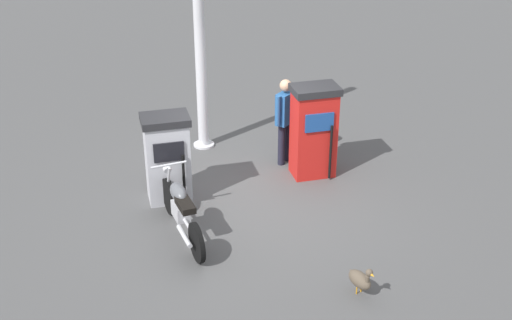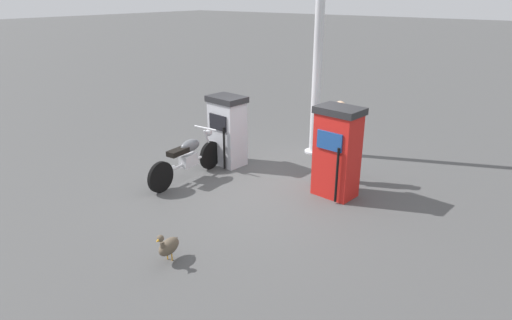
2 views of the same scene
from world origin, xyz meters
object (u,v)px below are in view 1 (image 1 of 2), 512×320
(fuel_pump_far, at_px, (314,131))
(motorcycle_near_pump, at_px, (181,208))
(fuel_pump_near, at_px, (168,158))
(canopy_support_pole, at_px, (200,33))
(attendant_person, at_px, (285,116))
(wandering_duck, at_px, (360,279))

(fuel_pump_far, distance_m, motorcycle_near_pump, 2.90)
(fuel_pump_near, bearing_deg, fuel_pump_far, 90.01)
(fuel_pump_far, xyz_separation_m, canopy_support_pole, (-1.76, -1.49, 1.39))
(motorcycle_near_pump, xyz_separation_m, attendant_person, (-1.70, 2.35, 0.47))
(fuel_pump_near, xyz_separation_m, canopy_support_pole, (-1.76, 1.08, 1.47))
(motorcycle_near_pump, bearing_deg, wandering_duck, 40.30)
(fuel_pump_near, xyz_separation_m, motorcycle_near_pump, (1.11, -0.08, -0.31))
(fuel_pump_near, height_order, canopy_support_pole, canopy_support_pole)
(motorcycle_near_pump, bearing_deg, fuel_pump_far, 112.71)
(fuel_pump_far, bearing_deg, fuel_pump_near, -89.99)
(wandering_duck, bearing_deg, canopy_support_pole, -172.16)
(fuel_pump_near, height_order, fuel_pump_far, fuel_pump_far)
(fuel_pump_near, distance_m, wandering_duck, 3.78)
(motorcycle_near_pump, bearing_deg, canopy_support_pole, 158.04)
(fuel_pump_far, relative_size, attendant_person, 1.03)
(fuel_pump_far, xyz_separation_m, motorcycle_near_pump, (1.11, -2.65, -0.39))
(fuel_pump_far, height_order, wandering_duck, fuel_pump_far)
(fuel_pump_far, bearing_deg, motorcycle_near_pump, -67.29)
(canopy_support_pole, bearing_deg, fuel_pump_near, -31.50)
(attendant_person, height_order, canopy_support_pole, canopy_support_pole)
(motorcycle_near_pump, relative_size, wandering_duck, 4.17)
(wandering_duck, relative_size, canopy_support_pole, 0.10)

